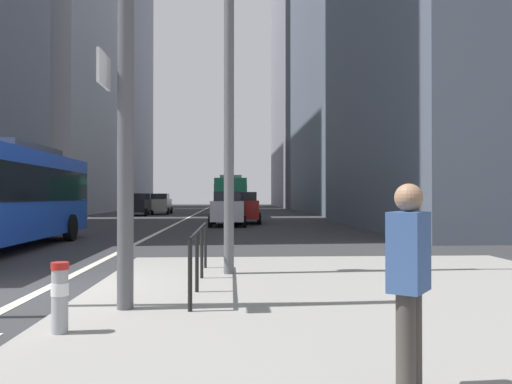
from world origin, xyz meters
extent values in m
plane|color=#303033|center=(0.00, 20.00, 0.00)|extent=(160.00, 160.00, 0.00)
cube|color=gray|center=(5.50, -1.00, 0.07)|extent=(9.00, 10.00, 0.15)
cube|color=silver|center=(1.25, -4.00, 0.01)|extent=(0.45, 3.20, 0.01)
cube|color=silver|center=(2.15, -4.00, 0.01)|extent=(0.45, 3.20, 0.01)
cube|color=silver|center=(3.05, -4.00, 0.01)|extent=(0.45, 3.20, 0.01)
cube|color=beige|center=(0.00, 30.00, 0.01)|extent=(0.20, 80.00, 0.01)
cube|color=#9E9EA3|center=(-16.00, 45.24, 20.60)|extent=(13.10, 25.94, 41.20)
cube|color=slate|center=(-16.00, 72.75, 21.61)|extent=(10.07, 24.33, 43.22)
cube|color=gray|center=(17.00, 71.56, 22.86)|extent=(12.41, 24.41, 45.71)
cube|color=#4C4C51|center=(-3.85, 8.45, 3.25)|extent=(1.82, 4.39, 0.30)
cylinder|color=black|center=(-2.68, 10.53, 0.50)|extent=(0.32, 1.00, 1.00)
cylinder|color=black|center=(-5.08, 10.49, 0.50)|extent=(0.32, 1.00, 1.00)
cube|color=#198456|center=(3.38, 35.62, 1.73)|extent=(2.62, 11.80, 2.75)
cube|color=black|center=(3.38, 35.62, 2.07)|extent=(2.65, 11.56, 1.10)
cube|color=#4C4C51|center=(3.36, 33.85, 3.25)|extent=(1.79, 4.26, 0.30)
cylinder|color=black|center=(2.22, 39.40, 0.50)|extent=(0.31, 1.00, 1.00)
cylinder|color=black|center=(4.62, 39.37, 0.50)|extent=(0.31, 1.00, 1.00)
cylinder|color=black|center=(2.14, 31.86, 0.50)|extent=(0.31, 1.00, 1.00)
cylinder|color=black|center=(4.54, 31.84, 0.50)|extent=(0.31, 1.00, 1.00)
cube|color=#198456|center=(2.95, 57.03, 1.73)|extent=(2.76, 10.84, 2.75)
cube|color=black|center=(2.95, 57.03, 2.07)|extent=(2.80, 10.62, 1.10)
cube|color=#4C4C51|center=(2.91, 55.41, 3.25)|extent=(1.84, 3.92, 0.30)
cylinder|color=black|center=(1.83, 60.51, 0.50)|extent=(0.32, 1.01, 1.00)
cylinder|color=black|center=(4.23, 60.45, 0.50)|extent=(0.32, 1.01, 1.00)
cylinder|color=black|center=(1.66, 53.61, 0.50)|extent=(0.32, 1.01, 1.00)
cylinder|color=black|center=(4.06, 53.55, 0.50)|extent=(0.32, 1.01, 1.00)
cube|color=black|center=(-4.70, 35.84, 0.87)|extent=(1.82, 4.43, 1.10)
cube|color=black|center=(-4.70, 35.99, 1.68)|extent=(1.52, 2.40, 0.52)
cylinder|color=black|center=(-3.81, 34.33, 0.32)|extent=(0.23, 0.64, 0.64)
cylinder|color=black|center=(-5.63, 34.35, 0.32)|extent=(0.23, 0.64, 0.64)
cylinder|color=black|center=(-3.78, 37.34, 0.32)|extent=(0.23, 0.64, 0.64)
cylinder|color=black|center=(-5.60, 37.35, 0.32)|extent=(0.23, 0.64, 0.64)
cube|color=maroon|center=(4.20, 22.70, 0.87)|extent=(1.98, 4.58, 1.10)
cube|color=black|center=(4.20, 22.55, 1.68)|extent=(1.60, 2.49, 0.52)
cylinder|color=black|center=(3.36, 24.27, 0.32)|extent=(0.25, 0.65, 0.64)
cylinder|color=black|center=(5.18, 24.19, 0.32)|extent=(0.25, 0.65, 0.64)
cylinder|color=black|center=(3.22, 21.21, 0.32)|extent=(0.25, 0.65, 0.64)
cylinder|color=black|center=(5.04, 21.13, 0.32)|extent=(0.25, 0.65, 0.64)
cube|color=silver|center=(3.20, 19.94, 0.87)|extent=(1.92, 4.54, 1.10)
cube|color=black|center=(3.20, 19.79, 1.68)|extent=(1.57, 2.47, 0.52)
cylinder|color=black|center=(2.34, 21.49, 0.32)|extent=(0.24, 0.65, 0.64)
cylinder|color=black|center=(4.16, 21.44, 0.32)|extent=(0.24, 0.65, 0.64)
cylinder|color=black|center=(2.25, 18.44, 0.32)|extent=(0.24, 0.65, 0.64)
cylinder|color=black|center=(4.07, 18.39, 0.32)|extent=(0.24, 0.65, 0.64)
cube|color=#B2A899|center=(-3.33, 39.20, 0.87)|extent=(1.84, 4.31, 1.10)
cube|color=black|center=(-3.33, 39.35, 1.68)|extent=(1.53, 2.33, 0.52)
cylinder|color=black|center=(-2.40, 37.76, 0.32)|extent=(0.23, 0.64, 0.64)
cylinder|color=black|center=(-4.22, 37.73, 0.32)|extent=(0.23, 0.64, 0.64)
cylinder|color=black|center=(-2.44, 40.67, 0.32)|extent=(0.23, 0.64, 0.64)
cylinder|color=black|center=(-4.26, 40.64, 0.32)|extent=(0.23, 0.64, 0.64)
cylinder|color=#515156|center=(1.91, -1.77, 3.15)|extent=(0.22, 0.22, 6.00)
cube|color=white|center=(1.66, -1.95, 3.35)|extent=(0.04, 0.60, 0.44)
cylinder|color=#56565B|center=(3.30, 1.27, 4.15)|extent=(0.20, 0.20, 8.00)
cylinder|color=#99999E|center=(1.43, -2.95, 0.54)|extent=(0.18, 0.18, 0.79)
cylinder|color=white|center=(1.43, -2.95, 0.64)|extent=(0.19, 0.19, 0.14)
cylinder|color=#B21E19|center=(1.43, -2.95, 0.90)|extent=(0.20, 0.20, 0.08)
cylinder|color=black|center=(2.80, -1.97, 0.62)|extent=(0.06, 0.06, 0.95)
cylinder|color=black|center=(2.80, -0.61, 0.62)|extent=(0.06, 0.06, 0.95)
cylinder|color=black|center=(2.80, 0.74, 0.62)|extent=(0.06, 0.06, 0.95)
cylinder|color=black|center=(2.80, 2.10, 0.62)|extent=(0.06, 0.06, 0.95)
cylinder|color=black|center=(2.80, 0.07, 1.10)|extent=(0.06, 4.07, 0.06)
cylinder|color=#423D38|center=(4.66, -4.93, 0.55)|extent=(0.15, 0.15, 0.79)
cylinder|color=#423D38|center=(4.76, -4.80, 0.55)|extent=(0.15, 0.15, 0.79)
cube|color=#38568E|center=(4.71, -4.87, 1.25)|extent=(0.42, 0.45, 0.61)
sphere|color=#9E7556|center=(4.71, -4.87, 1.67)|extent=(0.22, 0.22, 0.22)
camera|label=1|loc=(3.34, -8.68, 1.68)|focal=35.32mm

